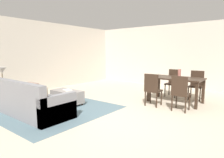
# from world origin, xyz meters

# --- Properties ---
(ground_plane) EXTENTS (10.80, 10.80, 0.00)m
(ground_plane) POSITION_xyz_m (0.00, 0.00, 0.00)
(ground_plane) COLOR beige
(wall_back) EXTENTS (9.00, 0.12, 2.70)m
(wall_back) POSITION_xyz_m (0.00, 5.00, 1.35)
(wall_back) COLOR beige
(wall_back) RESTS_ON ground_plane
(wall_left) EXTENTS (0.12, 11.00, 2.70)m
(wall_left) POSITION_xyz_m (-4.50, 0.50, 1.35)
(wall_left) COLOR beige
(wall_left) RESTS_ON ground_plane
(area_rug) EXTENTS (3.00, 2.80, 0.01)m
(area_rug) POSITION_xyz_m (-1.91, -0.36, 0.00)
(area_rug) COLOR slate
(area_rug) RESTS_ON ground_plane
(couch) EXTENTS (2.15, 0.92, 0.86)m
(couch) POSITION_xyz_m (-1.88, -0.96, 0.29)
(couch) COLOR gray
(couch) RESTS_ON ground_plane
(ottoman_table) EXTENTS (0.97, 0.49, 0.41)m
(ottoman_table) POSITION_xyz_m (-1.94, 0.19, 0.23)
(ottoman_table) COLOR gray
(ottoman_table) RESTS_ON ground_plane
(side_table) EXTENTS (0.40, 0.40, 0.57)m
(side_table) POSITION_xyz_m (-3.25, -1.01, 0.45)
(side_table) COLOR olive
(side_table) RESTS_ON ground_plane
(table_lamp) EXTENTS (0.26, 0.26, 0.53)m
(table_lamp) POSITION_xyz_m (-3.25, -1.01, 0.98)
(table_lamp) COLOR brown
(table_lamp) RESTS_ON side_table
(dining_table) EXTENTS (1.53, 0.86, 0.76)m
(dining_table) POSITION_xyz_m (0.47, 2.34, 0.66)
(dining_table) COLOR #332319
(dining_table) RESTS_ON ground_plane
(dining_chair_near_left) EXTENTS (0.41, 0.41, 0.92)m
(dining_chair_near_left) POSITION_xyz_m (0.12, 1.52, 0.52)
(dining_chair_near_left) COLOR #332319
(dining_chair_near_left) RESTS_ON ground_plane
(dining_chair_near_right) EXTENTS (0.41, 0.41, 0.92)m
(dining_chair_near_right) POSITION_xyz_m (0.89, 1.52, 0.52)
(dining_chair_near_right) COLOR #332319
(dining_chair_near_right) RESTS_ON ground_plane
(dining_chair_far_left) EXTENTS (0.41, 0.41, 0.92)m
(dining_chair_far_left) POSITION_xyz_m (0.10, 3.14, 0.52)
(dining_chair_far_left) COLOR #332319
(dining_chair_far_left) RESTS_ON ground_plane
(dining_chair_far_right) EXTENTS (0.43, 0.43, 0.92)m
(dining_chair_far_right) POSITION_xyz_m (0.86, 3.13, 0.52)
(dining_chair_far_right) COLOR #332319
(dining_chair_far_right) RESTS_ON ground_plane
(vase_centerpiece) EXTENTS (0.09, 0.09, 0.25)m
(vase_centerpiece) POSITION_xyz_m (0.56, 2.37, 0.88)
(vase_centerpiece) COLOR #B26659
(vase_centerpiece) RESTS_ON dining_table
(book_on_ottoman) EXTENTS (0.30, 0.26, 0.03)m
(book_on_ottoman) POSITION_xyz_m (-1.91, 0.18, 0.42)
(book_on_ottoman) COLOR silver
(book_on_ottoman) RESTS_ON ottoman_table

